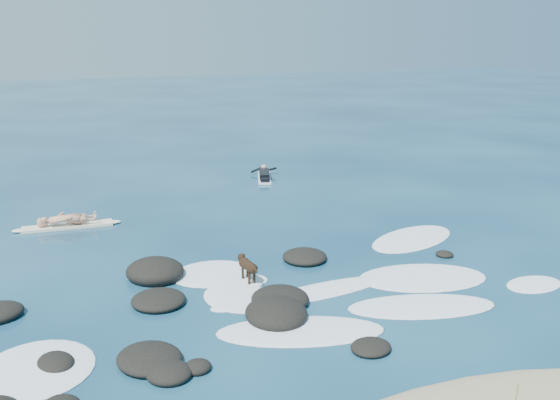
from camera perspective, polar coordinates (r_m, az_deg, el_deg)
name	(u,v)px	position (r m, az deg, el deg)	size (l,w,h in m)	color
ground	(275,276)	(16.58, -0.50, -7.00)	(160.00, 160.00, 0.00)	#0A2642
reef_rocks	(209,305)	(14.74, -6.55, -9.52)	(14.29, 7.43, 0.65)	black
breaking_foam	(314,294)	(15.53, 3.15, -8.55)	(14.63, 6.94, 0.12)	white
standing_surfer_rig	(66,205)	(21.57, -19.01, -0.45)	(3.45, 0.88, 1.96)	#F7E8C6
paddling_surfer_rig	(264,175)	(27.55, -1.45, 2.28)	(1.60, 2.61, 0.46)	white
dog	(247,265)	(16.06, -3.00, -5.98)	(0.32, 1.10, 0.70)	black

